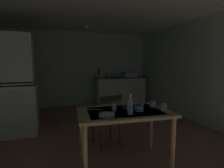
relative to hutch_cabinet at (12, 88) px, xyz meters
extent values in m
plane|color=#92654F|center=(1.70, -0.22, -0.89)|extent=(5.30, 5.30, 0.00)
cube|color=beige|center=(1.70, 1.96, 0.29)|extent=(4.40, 0.10, 2.36)
cube|color=beige|center=(3.90, -0.22, 0.29)|extent=(0.10, 4.37, 2.36)
cube|color=silver|center=(1.70, -0.22, 1.52)|extent=(4.40, 4.37, 0.10)
cube|color=silver|center=(0.00, 0.00, -0.42)|extent=(0.87, 0.57, 0.95)
cube|color=silver|center=(0.00, 0.00, 0.58)|extent=(0.80, 0.48, 0.88)
cube|color=beige|center=(0.00, -0.03, 0.10)|extent=(0.78, 0.51, 0.02)
cube|color=silver|center=(2.84, 1.59, -0.45)|extent=(1.61, 0.60, 0.89)
cube|color=#4F4D48|center=(2.84, 1.59, 0.01)|extent=(1.64, 0.63, 0.03)
sphere|color=#2D2823|center=(2.60, 1.28, -0.40)|extent=(0.02, 0.02, 0.02)
cube|color=silver|center=(3.19, 1.59, 0.10)|extent=(0.44, 0.34, 0.15)
cube|color=black|center=(3.19, 1.59, 0.17)|extent=(0.38, 0.28, 0.01)
cylinder|color=maroon|center=(2.15, 1.64, 0.16)|extent=(0.05, 0.05, 0.28)
cylinder|color=maroon|center=(2.15, 1.57, 0.26)|extent=(0.03, 0.12, 0.03)
cylinder|color=maroon|center=(2.15, 1.70, 0.35)|extent=(0.02, 0.16, 0.12)
cylinder|color=#ADD1C1|center=(2.20, 1.54, 0.07)|extent=(0.25, 0.25, 0.08)
cylinder|color=beige|center=(2.47, 1.59, 0.10)|extent=(0.11, 0.11, 0.16)
cube|color=#A48656|center=(1.59, -1.66, -0.17)|extent=(1.26, 0.83, 0.04)
cube|color=white|center=(1.59, -1.66, -0.15)|extent=(0.98, 0.65, 0.00)
cylinder|color=#9E8857|center=(1.03, -1.90, -0.54)|extent=(0.06, 0.06, 0.71)
cylinder|color=#A98050|center=(2.10, -2.01, -0.54)|extent=(0.06, 0.06, 0.71)
cylinder|color=tan|center=(1.09, -1.31, -0.54)|extent=(0.06, 0.06, 0.71)
cylinder|color=#9F7E50|center=(2.16, -1.41, -0.54)|extent=(0.06, 0.06, 0.71)
cube|color=#4B3620|center=(1.55, -1.00, -0.48)|extent=(0.45, 0.45, 0.03)
cube|color=#49371E|center=(1.58, -1.18, -0.25)|extent=(0.38, 0.08, 0.43)
cylinder|color=#4B3620|center=(1.70, -0.81, -0.69)|extent=(0.04, 0.04, 0.40)
cylinder|color=#4B3620|center=(1.36, -0.86, -0.69)|extent=(0.04, 0.04, 0.40)
cylinder|color=#4B3620|center=(1.74, -1.14, -0.69)|extent=(0.04, 0.04, 0.40)
cylinder|color=#4B3620|center=(1.41, -1.19, -0.69)|extent=(0.04, 0.04, 0.40)
cylinder|color=tan|center=(1.31, -1.80, -0.13)|extent=(0.19, 0.19, 0.03)
cylinder|color=#9EB2C6|center=(1.78, -1.72, -0.12)|extent=(0.13, 0.13, 0.05)
cylinder|color=#9EB2C6|center=(1.94, -1.50, -0.11)|extent=(0.06, 0.06, 0.07)
cylinder|color=#ADD1C1|center=(2.05, -1.60, -0.10)|extent=(0.08, 0.08, 0.09)
cylinder|color=white|center=(2.12, -1.78, -0.11)|extent=(0.07, 0.07, 0.08)
cylinder|color=beige|center=(1.47, -1.62, -0.10)|extent=(0.07, 0.07, 0.09)
cylinder|color=#B7BCC1|center=(1.60, -1.83, -0.06)|extent=(0.07, 0.07, 0.18)
cylinder|color=#B7BCC1|center=(1.60, -1.83, 0.07)|extent=(0.03, 0.03, 0.07)
cube|color=silver|center=(1.24, -1.47, -0.14)|extent=(0.19, 0.10, 0.00)
cube|color=beige|center=(1.65, -1.53, -0.14)|extent=(0.02, 0.14, 0.00)
sphere|color=#F9EFCC|center=(1.43, -0.09, 1.21)|extent=(0.08, 0.08, 0.08)
camera|label=1|loc=(0.72, -3.67, 0.46)|focal=27.67mm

